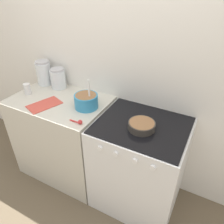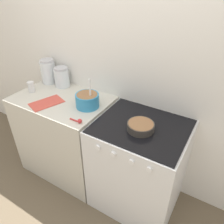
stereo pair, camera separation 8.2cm
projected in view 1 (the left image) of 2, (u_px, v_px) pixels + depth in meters
name	position (u px, v px, depth m)	size (l,w,h in m)	color
ground_plane	(87.00, 205.00, 2.13)	(12.00, 12.00, 0.00)	brown
wall_back	(118.00, 66.00, 1.95)	(4.82, 0.05, 2.40)	white
countertop_cabinet	(64.00, 137.00, 2.29)	(0.91, 0.62, 0.90)	beige
stove	(139.00, 165.00, 1.96)	(0.74, 0.63, 0.90)	silver
mixing_bowl	(86.00, 100.00, 1.90)	(0.21, 0.21, 0.27)	#338CBF
baking_pan	(142.00, 125.00, 1.65)	(0.21, 0.21, 0.06)	#38332D
storage_jar_left	(44.00, 74.00, 2.28)	(0.16, 0.16, 0.25)	silver
storage_jar_middle	(58.00, 80.00, 2.22)	(0.15, 0.15, 0.20)	silver
tin_can	(27.00, 89.00, 2.12)	(0.06, 0.06, 0.10)	silver
recipe_page	(44.00, 105.00, 1.96)	(0.26, 0.33, 0.01)	#CC4C3F
measuring_spoon	(79.00, 122.00, 1.72)	(0.12, 0.04, 0.04)	red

